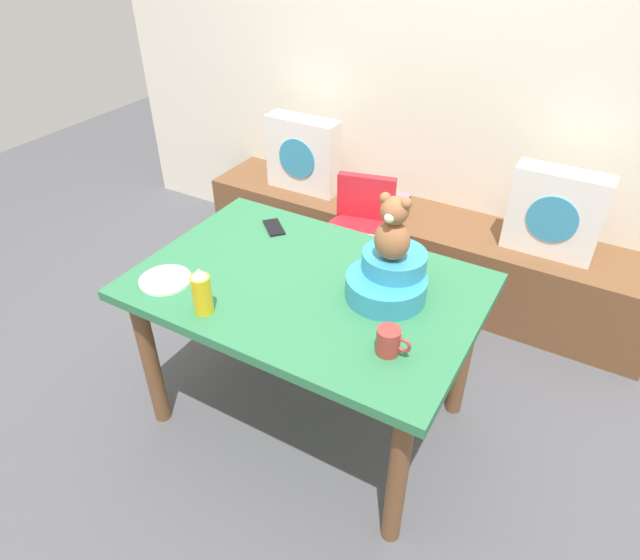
{
  "coord_description": "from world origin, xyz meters",
  "views": [
    {
      "loc": [
        0.91,
        -1.48,
        1.99
      ],
      "look_at": [
        0.0,
        0.1,
        0.69
      ],
      "focal_mm": 31.24,
      "sensor_mm": 36.0,
      "label": 1
    }
  ],
  "objects_px": {
    "book_stack": "(390,202)",
    "infant_seat_teal": "(389,278)",
    "teddy_bear": "(393,230)",
    "dinner_plate_near": "(165,280)",
    "coffee_mug": "(389,341)",
    "pillow_floral_left": "(303,155)",
    "highchair": "(359,234)",
    "ketchup_bottle": "(202,292)",
    "cell_phone": "(274,227)",
    "dining_table": "(307,304)",
    "pillow_floral_right": "(555,213)"
  },
  "relations": [
    {
      "from": "teddy_bear",
      "to": "book_stack",
      "type": "bearing_deg",
      "value": 112.86
    },
    {
      "from": "teddy_bear",
      "to": "dinner_plate_near",
      "type": "bearing_deg",
      "value": -155.41
    },
    {
      "from": "pillow_floral_left",
      "to": "infant_seat_teal",
      "type": "bearing_deg",
      "value": -46.33
    },
    {
      "from": "pillow_floral_right",
      "to": "ketchup_bottle",
      "type": "relative_size",
      "value": 2.38
    },
    {
      "from": "pillow_floral_right",
      "to": "coffee_mug",
      "type": "relative_size",
      "value": 3.67
    },
    {
      "from": "book_stack",
      "to": "ketchup_bottle",
      "type": "height_order",
      "value": "ketchup_bottle"
    },
    {
      "from": "cell_phone",
      "to": "dinner_plate_near",
      "type": "bearing_deg",
      "value": -152.25
    },
    {
      "from": "highchair",
      "to": "cell_phone",
      "type": "relative_size",
      "value": 5.49
    },
    {
      "from": "pillow_floral_left",
      "to": "cell_phone",
      "type": "xyz_separation_m",
      "value": [
        0.39,
        -0.89,
        0.06
      ]
    },
    {
      "from": "dining_table",
      "to": "cell_phone",
      "type": "bearing_deg",
      "value": 140.58
    },
    {
      "from": "highchair",
      "to": "dinner_plate_near",
      "type": "bearing_deg",
      "value": -107.95
    },
    {
      "from": "ketchup_bottle",
      "to": "book_stack",
      "type": "bearing_deg",
      "value": 87.74
    },
    {
      "from": "coffee_mug",
      "to": "pillow_floral_left",
      "type": "bearing_deg",
      "value": 130.36
    },
    {
      "from": "highchair",
      "to": "pillow_floral_right",
      "type": "bearing_deg",
      "value": 25.93
    },
    {
      "from": "highchair",
      "to": "teddy_bear",
      "type": "xyz_separation_m",
      "value": [
        0.45,
        -0.67,
        0.5
      ]
    },
    {
      "from": "pillow_floral_right",
      "to": "infant_seat_teal",
      "type": "distance_m",
      "value": 1.17
    },
    {
      "from": "dining_table",
      "to": "dinner_plate_near",
      "type": "height_order",
      "value": "dinner_plate_near"
    },
    {
      "from": "book_stack",
      "to": "teddy_bear",
      "type": "distance_m",
      "value": 1.31
    },
    {
      "from": "book_stack",
      "to": "infant_seat_teal",
      "type": "distance_m",
      "value": 1.24
    },
    {
      "from": "highchair",
      "to": "book_stack",
      "type": "bearing_deg",
      "value": 92.75
    },
    {
      "from": "highchair",
      "to": "ketchup_bottle",
      "type": "bearing_deg",
      "value": -94.25
    },
    {
      "from": "book_stack",
      "to": "ketchup_bottle",
      "type": "xyz_separation_m",
      "value": [
        -0.06,
        -1.53,
        0.32
      ]
    },
    {
      "from": "dining_table",
      "to": "infant_seat_teal",
      "type": "distance_m",
      "value": 0.36
    },
    {
      "from": "coffee_mug",
      "to": "dining_table",
      "type": "bearing_deg",
      "value": 154.95
    },
    {
      "from": "infant_seat_teal",
      "to": "teddy_bear",
      "type": "relative_size",
      "value": 1.32
    },
    {
      "from": "teddy_bear",
      "to": "pillow_floral_right",
      "type": "bearing_deg",
      "value": 69.3
    },
    {
      "from": "pillow_floral_right",
      "to": "dining_table",
      "type": "distance_m",
      "value": 1.37
    },
    {
      "from": "highchair",
      "to": "ketchup_bottle",
      "type": "xyz_separation_m",
      "value": [
        -0.08,
        -1.09,
        0.31
      ]
    },
    {
      "from": "coffee_mug",
      "to": "dinner_plate_near",
      "type": "xyz_separation_m",
      "value": [
        -0.91,
        -0.06,
        -0.04
      ]
    },
    {
      "from": "teddy_bear",
      "to": "dinner_plate_near",
      "type": "height_order",
      "value": "teddy_bear"
    },
    {
      "from": "pillow_floral_left",
      "to": "teddy_bear",
      "type": "height_order",
      "value": "teddy_bear"
    },
    {
      "from": "teddy_bear",
      "to": "coffee_mug",
      "type": "distance_m",
      "value": 0.39
    },
    {
      "from": "ketchup_bottle",
      "to": "teddy_bear",
      "type": "bearing_deg",
      "value": 38.85
    },
    {
      "from": "dining_table",
      "to": "coffee_mug",
      "type": "height_order",
      "value": "coffee_mug"
    },
    {
      "from": "infant_seat_teal",
      "to": "cell_phone",
      "type": "bearing_deg",
      "value": 163.29
    },
    {
      "from": "teddy_bear",
      "to": "coffee_mug",
      "type": "bearing_deg",
      "value": -65.24
    },
    {
      "from": "cell_phone",
      "to": "pillow_floral_left",
      "type": "bearing_deg",
      "value": 65.5
    },
    {
      "from": "ketchup_bottle",
      "to": "dinner_plate_near",
      "type": "xyz_separation_m",
      "value": [
        -0.25,
        0.07,
        -0.08
      ]
    },
    {
      "from": "dining_table",
      "to": "highchair",
      "type": "bearing_deg",
      "value": 100.97
    },
    {
      "from": "book_stack",
      "to": "highchair",
      "type": "distance_m",
      "value": 0.44
    },
    {
      "from": "book_stack",
      "to": "ketchup_bottle",
      "type": "distance_m",
      "value": 1.57
    },
    {
      "from": "coffee_mug",
      "to": "pillow_floral_right",
      "type": "bearing_deg",
      "value": 78.66
    },
    {
      "from": "dinner_plate_near",
      "to": "infant_seat_teal",
      "type": "bearing_deg",
      "value": 24.62
    },
    {
      "from": "pillow_floral_left",
      "to": "dinner_plate_near",
      "type": "relative_size",
      "value": 2.2
    },
    {
      "from": "pillow_floral_left",
      "to": "highchair",
      "type": "height_order",
      "value": "pillow_floral_left"
    },
    {
      "from": "pillow_floral_left",
      "to": "coffee_mug",
      "type": "xyz_separation_m",
      "value": [
        1.17,
        -1.38,
        0.11
      ]
    },
    {
      "from": "dining_table",
      "to": "dinner_plate_near",
      "type": "relative_size",
      "value": 6.57
    },
    {
      "from": "dinner_plate_near",
      "to": "book_stack",
      "type": "bearing_deg",
      "value": 77.99
    },
    {
      "from": "dining_table",
      "to": "coffee_mug",
      "type": "xyz_separation_m",
      "value": [
        0.43,
        -0.2,
        0.15
      ]
    },
    {
      "from": "cell_phone",
      "to": "book_stack",
      "type": "bearing_deg",
      "value": 30.82
    }
  ]
}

